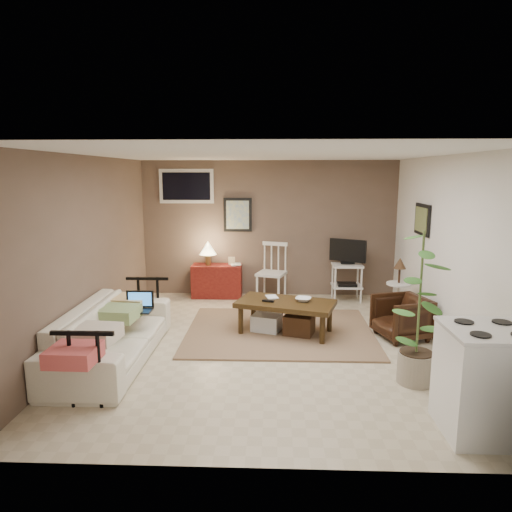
{
  "coord_description": "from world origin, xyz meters",
  "views": [
    {
      "loc": [
        0.08,
        -5.58,
        2.18
      ],
      "look_at": [
        -0.14,
        0.35,
        1.1
      ],
      "focal_mm": 32.0,
      "sensor_mm": 36.0,
      "label": 1
    }
  ],
  "objects_px": {
    "tv_stand": "(347,268)",
    "stove": "(487,381)",
    "red_console": "(216,278)",
    "spindle_chair": "(272,274)",
    "side_table": "(399,282)",
    "sofa": "(112,325)",
    "potted_plant": "(420,303)",
    "coffee_table": "(285,315)",
    "armchair": "(402,315)"
  },
  "relations": [
    {
      "from": "tv_stand",
      "to": "stove",
      "type": "bearing_deg",
      "value": -82.69
    },
    {
      "from": "red_console",
      "to": "spindle_chair",
      "type": "relative_size",
      "value": 1.01
    },
    {
      "from": "side_table",
      "to": "sofa",
      "type": "bearing_deg",
      "value": -156.71
    },
    {
      "from": "spindle_chair",
      "to": "side_table",
      "type": "height_order",
      "value": "spindle_chair"
    },
    {
      "from": "spindle_chair",
      "to": "sofa",
      "type": "bearing_deg",
      "value": -124.76
    },
    {
      "from": "potted_plant",
      "to": "tv_stand",
      "type": "bearing_deg",
      "value": 94.18
    },
    {
      "from": "sofa",
      "to": "potted_plant",
      "type": "bearing_deg",
      "value": -97.76
    },
    {
      "from": "coffee_table",
      "to": "potted_plant",
      "type": "bearing_deg",
      "value": -46.97
    },
    {
      "from": "coffee_table",
      "to": "stove",
      "type": "relative_size",
      "value": 1.53
    },
    {
      "from": "tv_stand",
      "to": "potted_plant",
      "type": "bearing_deg",
      "value": -85.82
    },
    {
      "from": "red_console",
      "to": "tv_stand",
      "type": "distance_m",
      "value": 2.3
    },
    {
      "from": "side_table",
      "to": "stove",
      "type": "xyz_separation_m",
      "value": [
        -0.07,
        -3.0,
        -0.13
      ]
    },
    {
      "from": "tv_stand",
      "to": "potted_plant",
      "type": "relative_size",
      "value": 0.65
    },
    {
      "from": "potted_plant",
      "to": "stove",
      "type": "xyz_separation_m",
      "value": [
        0.29,
        -0.93,
        -0.41
      ]
    },
    {
      "from": "spindle_chair",
      "to": "stove",
      "type": "bearing_deg",
      "value": -65.93
    },
    {
      "from": "red_console",
      "to": "potted_plant",
      "type": "relative_size",
      "value": 0.61
    },
    {
      "from": "red_console",
      "to": "tv_stand",
      "type": "height_order",
      "value": "tv_stand"
    },
    {
      "from": "armchair",
      "to": "side_table",
      "type": "bearing_deg",
      "value": 151.03
    },
    {
      "from": "coffee_table",
      "to": "red_console",
      "type": "height_order",
      "value": "red_console"
    },
    {
      "from": "spindle_chair",
      "to": "red_console",
      "type": "bearing_deg",
      "value": 171.26
    },
    {
      "from": "red_console",
      "to": "spindle_chair",
      "type": "xyz_separation_m",
      "value": [
        0.99,
        -0.15,
        0.12
      ]
    },
    {
      "from": "red_console",
      "to": "stove",
      "type": "relative_size",
      "value": 1.08
    },
    {
      "from": "spindle_chair",
      "to": "potted_plant",
      "type": "distance_m",
      "value": 3.51
    },
    {
      "from": "armchair",
      "to": "potted_plant",
      "type": "bearing_deg",
      "value": -26.75
    },
    {
      "from": "coffee_table",
      "to": "tv_stand",
      "type": "xyz_separation_m",
      "value": [
        1.11,
        1.71,
        0.29
      ]
    },
    {
      "from": "armchair",
      "to": "potted_plant",
      "type": "xyz_separation_m",
      "value": [
        -0.21,
        -1.33,
        0.56
      ]
    },
    {
      "from": "red_console",
      "to": "armchair",
      "type": "height_order",
      "value": "red_console"
    },
    {
      "from": "coffee_table",
      "to": "tv_stand",
      "type": "height_order",
      "value": "tv_stand"
    },
    {
      "from": "armchair",
      "to": "stove",
      "type": "xyz_separation_m",
      "value": [
        0.08,
        -2.26,
        0.15
      ]
    },
    {
      "from": "coffee_table",
      "to": "side_table",
      "type": "bearing_deg",
      "value": 20.75
    },
    {
      "from": "side_table",
      "to": "potted_plant",
      "type": "xyz_separation_m",
      "value": [
        -0.36,
        -2.07,
        0.28
      ]
    },
    {
      "from": "red_console",
      "to": "spindle_chair",
      "type": "distance_m",
      "value": 1.0
    },
    {
      "from": "potted_plant",
      "to": "coffee_table",
      "type": "bearing_deg",
      "value": 133.03
    },
    {
      "from": "coffee_table",
      "to": "spindle_chair",
      "type": "bearing_deg",
      "value": 96.3
    },
    {
      "from": "spindle_chair",
      "to": "side_table",
      "type": "relative_size",
      "value": 1.04
    },
    {
      "from": "sofa",
      "to": "side_table",
      "type": "xyz_separation_m",
      "value": [
        3.75,
        1.61,
        0.15
      ]
    },
    {
      "from": "spindle_chair",
      "to": "side_table",
      "type": "distance_m",
      "value": 2.17
    },
    {
      "from": "sofa",
      "to": "spindle_chair",
      "type": "xyz_separation_m",
      "value": [
        1.86,
        2.68,
        0.03
      ]
    },
    {
      "from": "coffee_table",
      "to": "tv_stand",
      "type": "distance_m",
      "value": 2.06
    },
    {
      "from": "coffee_table",
      "to": "spindle_chair",
      "type": "relative_size",
      "value": 1.44
    },
    {
      "from": "sofa",
      "to": "coffee_table",
      "type": "bearing_deg",
      "value": -64.67
    },
    {
      "from": "potted_plant",
      "to": "stove",
      "type": "distance_m",
      "value": 1.05
    },
    {
      "from": "coffee_table",
      "to": "potted_plant",
      "type": "relative_size",
      "value": 0.87
    },
    {
      "from": "coffee_table",
      "to": "armchair",
      "type": "relative_size",
      "value": 2.27
    },
    {
      "from": "tv_stand",
      "to": "coffee_table",
      "type": "bearing_deg",
      "value": -122.91
    },
    {
      "from": "stove",
      "to": "spindle_chair",
      "type": "bearing_deg",
      "value": 114.07
    },
    {
      "from": "spindle_chair",
      "to": "tv_stand",
      "type": "xyz_separation_m",
      "value": [
        1.29,
        -0.0,
        0.1
      ]
    },
    {
      "from": "side_table",
      "to": "stove",
      "type": "relative_size",
      "value": 1.02
    },
    {
      "from": "potted_plant",
      "to": "red_console",
      "type": "bearing_deg",
      "value": 127.32
    },
    {
      "from": "armchair",
      "to": "potted_plant",
      "type": "relative_size",
      "value": 0.38
    }
  ]
}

